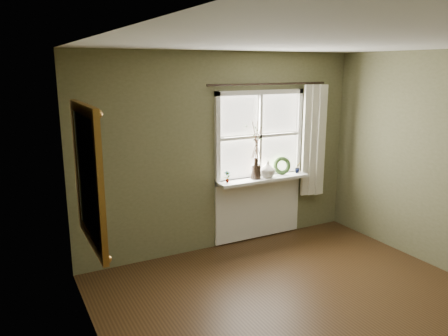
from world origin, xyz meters
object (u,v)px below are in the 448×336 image
wreath (282,168)px  gilt_mirror (87,176)px  cream_vase (268,169)px  dark_jug (256,172)px

wreath → gilt_mirror: 3.09m
gilt_mirror → cream_vase: bearing=22.5°
cream_vase → wreath: wreath is taller
wreath → gilt_mirror: gilt_mirror is taller
gilt_mirror → wreath: bearing=21.3°
wreath → cream_vase: bearing=-155.1°
dark_jug → wreath: 0.46m
wreath → gilt_mirror: size_ratio=0.20×
dark_jug → gilt_mirror: gilt_mirror is taller
dark_jug → cream_vase: size_ratio=0.87×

